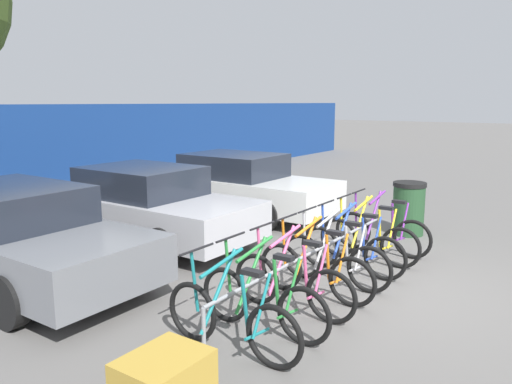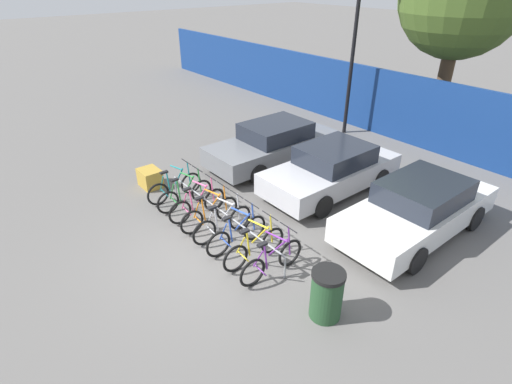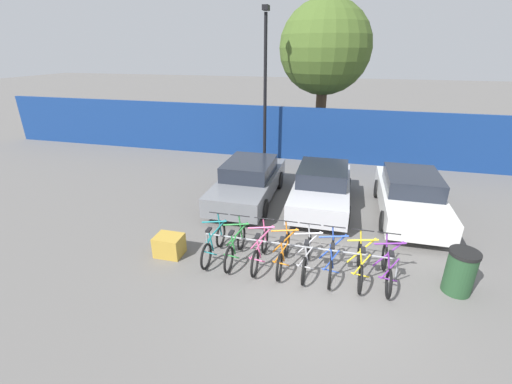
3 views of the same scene
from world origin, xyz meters
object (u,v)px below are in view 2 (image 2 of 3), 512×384
Objects in this scene: bike_rack at (221,212)px; car_white at (418,208)px; car_silver at (332,169)px; cargo_crate at (150,178)px; bicycle_teal at (175,187)px; bicycle_blue at (237,234)px; bicycle_green at (185,195)px; bicycle_silver at (223,223)px; car_grey at (273,144)px; lamp_post at (355,37)px; trash_bin at (327,294)px; bicycle_yellow at (255,248)px; bicycle_orange at (210,214)px; bicycle_pink at (198,204)px; bicycle_purple at (272,261)px.

bike_rack is 1.05× the size of car_white.
cargo_crate is at bearing -131.56° from car_silver.
bicycle_teal is 2.97m from bicycle_blue.
car_white reaches higher than bicycle_green.
bicycle_silver is 2.44× the size of cargo_crate.
car_grey is 5.14m from lamp_post.
lamp_post is at bearing 116.09° from bicycle_blue.
bicycle_yellow is at bearing -179.08° from trash_bin.
car_white is at bearing 51.06° from bicycle_silver.
car_white reaches higher than bicycle_orange.
bicycle_blue is at bearing 1.77° from bicycle_green.
bike_rack is 0.35m from bicycle_orange.
trash_bin is at bearing -1.82° from bike_rack.
car_white is at bearing 41.30° from bicycle_green.
bicycle_teal is at bearing -88.25° from car_grey.
bicycle_green is 3.04m from bicycle_yellow.
bicycle_teal is at bearing -143.74° from car_white.
cargo_crate is (-3.27, -0.36, -0.22)m from bike_rack.
trash_bin is at bearing -1.84° from bicycle_silver.
car_white is (2.79, -0.01, 0.00)m from car_silver.
bicycle_silver and bicycle_yellow have the same top height.
bike_rack reaches higher than cargo_crate.
car_grey reaches higher than bicycle_blue.
bicycle_silver is (2.38, 0.00, 0.00)m from bicycle_teal.
trash_bin is (6.23, -7.94, -3.14)m from lamp_post.
bicycle_silver is 0.40× the size of car_silver.
bike_rack is 2.78× the size of bicycle_orange.
bicycle_pink is 1.00× the size of bicycle_orange.
bicycle_pink is 1.00× the size of bicycle_purple.
car_white is at bearing 32.35° from cargo_crate.
bicycle_pink is 1.16m from bicycle_silver.
car_grey is at bearing 131.56° from bicycle_blue.
lamp_post reaches higher than car_grey.
car_white is at bearing 49.78° from bike_rack.
bicycle_teal and bicycle_pink have the same top height.
car_white is (2.83, 3.83, 0.31)m from bicycle_silver.
bicycle_yellow is (1.24, 0.00, 0.00)m from bicycle_silver.
bicycle_green is 6.02m from car_white.
car_silver and car_white have the same top height.
bicycle_purple is (1.25, 0.00, 0.00)m from bicycle_blue.
trash_bin is 1.47× the size of cargo_crate.
bicycle_green and bicycle_purple have the same top height.
lamp_post reaches higher than bicycle_purple.
car_grey is at bearing 108.28° from bicycle_pink.
bicycle_silver is 0.26× the size of lamp_post.
bicycle_silver is 3.55m from cargo_crate.
car_white reaches higher than bike_rack.
car_silver is at bearing 66.03° from bicycle_green.
bicycle_blue is (0.86, -0.15, -0.12)m from bike_rack.
lamp_post is at bearing 128.13° from trash_bin.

